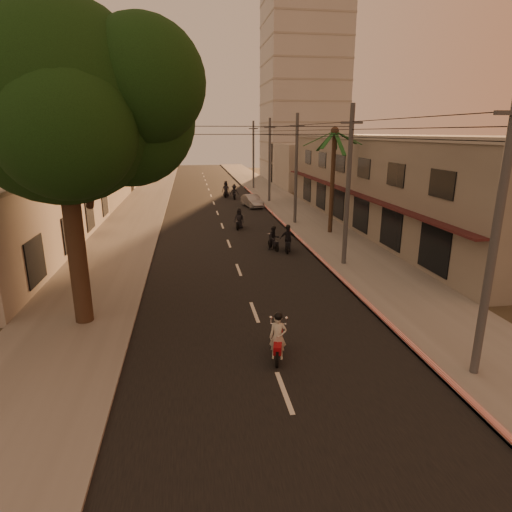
% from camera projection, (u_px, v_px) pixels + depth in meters
% --- Properties ---
extents(ground, '(160.00, 160.00, 0.00)m').
position_uv_depth(ground, '(262.00, 333.00, 16.60)').
color(ground, '#383023').
rests_on(ground, ground).
extents(road, '(10.00, 140.00, 0.02)m').
position_uv_depth(road, '(222.00, 226.00, 35.58)').
color(road, black).
rests_on(road, ground).
extents(sidewalk_right, '(5.00, 140.00, 0.12)m').
position_uv_depth(sidewalk_right, '(309.00, 222.00, 36.67)').
color(sidewalk_right, slate).
rests_on(sidewalk_right, ground).
extents(sidewalk_left, '(5.00, 140.00, 0.12)m').
position_uv_depth(sidewalk_left, '(129.00, 228.00, 34.47)').
color(sidewalk_left, slate).
rests_on(sidewalk_left, ground).
extents(curb_stripe, '(0.20, 60.00, 0.20)m').
position_uv_depth(curb_stripe, '(296.00, 237.00, 31.56)').
color(curb_stripe, red).
rests_on(curb_stripe, ground).
extents(shophouse_row, '(8.80, 34.20, 7.30)m').
position_uv_depth(shophouse_row, '(395.00, 182.00, 34.72)').
color(shophouse_row, gray).
rests_on(shophouse_row, ground).
extents(left_building, '(8.20, 24.20, 5.20)m').
position_uv_depth(left_building, '(9.00, 213.00, 27.12)').
color(left_building, '#9A968B').
rests_on(left_building, ground).
extents(distant_tower, '(12.10, 12.10, 28.00)m').
position_uv_depth(distant_tower, '(303.00, 90.00, 68.21)').
color(distant_tower, '#B7B5B2').
rests_on(distant_tower, ground).
extents(broadleaf_tree, '(9.60, 8.70, 12.10)m').
position_uv_depth(broadleaf_tree, '(71.00, 104.00, 15.31)').
color(broadleaf_tree, black).
rests_on(broadleaf_tree, ground).
extents(palm_tree, '(5.00, 5.00, 8.20)m').
position_uv_depth(palm_tree, '(335.00, 137.00, 30.97)').
color(palm_tree, black).
rests_on(palm_tree, ground).
extents(utility_poles, '(1.20, 48.26, 9.00)m').
position_uv_depth(utility_poles, '(297.00, 145.00, 34.68)').
color(utility_poles, '#38383A').
rests_on(utility_poles, ground).
extents(filler_right, '(8.00, 14.00, 6.00)m').
position_uv_depth(filler_right, '(307.00, 165.00, 60.54)').
color(filler_right, '#9A968B').
rests_on(filler_right, ground).
extents(filler_left_near, '(8.00, 14.00, 4.40)m').
position_uv_depth(filler_left_near, '(83.00, 183.00, 46.21)').
color(filler_left_near, '#9A968B').
rests_on(filler_left_near, ground).
extents(filler_left_far, '(8.00, 14.00, 7.00)m').
position_uv_depth(filler_left_far, '(110.00, 161.00, 62.94)').
color(filler_left_far, '#9A968B').
rests_on(filler_left_far, ground).
extents(scooter_red, '(0.84, 1.73, 1.72)m').
position_uv_depth(scooter_red, '(278.00, 338.00, 14.54)').
color(scooter_red, black).
rests_on(scooter_red, ground).
extents(scooter_mid_a, '(0.99, 1.67, 1.66)m').
position_uv_depth(scooter_mid_a, '(274.00, 239.00, 28.16)').
color(scooter_mid_a, black).
rests_on(scooter_mid_a, ground).
extents(scooter_mid_b, '(1.18, 1.82, 1.82)m').
position_uv_depth(scooter_mid_b, '(288.00, 239.00, 27.68)').
color(scooter_mid_b, black).
rests_on(scooter_mid_b, ground).
extents(scooter_far_a, '(1.10, 1.68, 1.71)m').
position_uv_depth(scooter_far_a, '(239.00, 219.00, 34.36)').
color(scooter_far_a, black).
rests_on(scooter_far_a, ground).
extents(scooter_far_b, '(1.08, 1.77, 1.74)m').
position_uv_depth(scooter_far_b, '(234.00, 192.00, 49.73)').
color(scooter_far_b, black).
rests_on(scooter_far_b, ground).
extents(parked_car, '(2.85, 4.37, 1.27)m').
position_uv_depth(parked_car, '(252.00, 201.00, 44.48)').
color(parked_car, gray).
rests_on(parked_car, ground).
extents(scooter_far_c, '(1.11, 1.95, 1.93)m').
position_uv_depth(scooter_far_c, '(226.00, 190.00, 51.30)').
color(scooter_far_c, black).
rests_on(scooter_far_c, ground).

